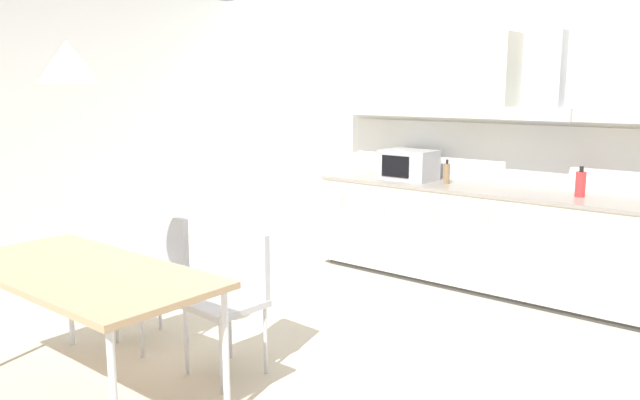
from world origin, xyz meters
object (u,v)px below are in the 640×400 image
at_px(dining_table, 83,277).
at_px(chair_far_left, 159,266).
at_px(microwave, 409,165).
at_px(bottle_red, 581,184).
at_px(chair_far_right, 235,288).
at_px(pendant_lamp, 68,62).
at_px(bottle_brown, 447,173).

xyz_separation_m(dining_table, chair_far_left, (-0.37, 0.77, -0.18)).
relative_size(microwave, dining_table, 0.29).
relative_size(bottle_red, chair_far_right, 0.28).
bearing_deg(chair_far_left, bottle_red, 52.52).
bearing_deg(pendant_lamp, bottle_red, 64.36).
xyz_separation_m(bottle_brown, dining_table, (-0.46, -3.31, -0.26)).
xyz_separation_m(microwave, dining_table, (-0.07, -3.29, -0.31)).
relative_size(chair_far_right, pendant_lamp, 2.72).
bearing_deg(bottle_red, pendant_lamp, -115.64).
relative_size(bottle_red, bottle_brown, 1.12).
relative_size(bottle_red, chair_far_left, 0.28).
relative_size(bottle_brown, dining_table, 0.13).
relative_size(microwave, bottle_brown, 2.21).
bearing_deg(bottle_red, bottle_brown, -177.87).
distance_m(bottle_red, chair_far_right, 2.89).
distance_m(microwave, dining_table, 3.31).
height_order(chair_far_right, chair_far_left, same).
xyz_separation_m(microwave, chair_far_left, (-0.44, -2.52, -0.49)).
distance_m(microwave, chair_far_right, 2.59).
relative_size(chair_far_right, chair_far_left, 1.00).
xyz_separation_m(bottle_red, bottle_brown, (-1.15, -0.04, -0.01)).
relative_size(dining_table, chair_far_left, 1.92).
bearing_deg(chair_far_left, pendant_lamp, -64.39).
bearing_deg(bottle_brown, bottle_red, 2.13).
bearing_deg(dining_table, pendant_lamp, 116.57).
distance_m(dining_table, chair_far_right, 0.88).
xyz_separation_m(chair_far_right, chair_far_left, (-0.75, -0.00, 0.00)).
bearing_deg(microwave, bottle_brown, 2.31).
bearing_deg(dining_table, bottle_brown, 82.13).
height_order(bottle_red, chair_far_right, bottle_red).
height_order(bottle_brown, dining_table, bottle_brown).
xyz_separation_m(microwave, chair_far_right, (0.31, -2.52, -0.49)).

